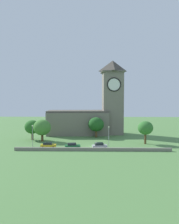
# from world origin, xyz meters

# --- Properties ---
(ground_plane) EXTENTS (200.00, 200.00, 0.00)m
(ground_plane) POSITION_xyz_m (0.00, 15.00, 0.00)
(ground_plane) COLOR #517F42
(church) EXTENTS (32.08, 13.39, 30.30)m
(church) POSITION_xyz_m (-0.45, 25.84, 9.32)
(church) COLOR slate
(church) RESTS_ON ground
(quay_barrier) EXTENTS (44.61, 0.70, 0.94)m
(quay_barrier) POSITION_xyz_m (0.00, -5.54, 0.47)
(quay_barrier) COLOR gray
(quay_barrier) RESTS_ON ground
(car_yellow) EXTENTS (4.66, 2.33, 1.80)m
(car_yellow) POSITION_xyz_m (-13.29, -2.23, 0.91)
(car_yellow) COLOR gold
(car_yellow) RESTS_ON ground
(car_green) EXTENTS (4.74, 2.77, 1.66)m
(car_green) POSITION_xyz_m (-6.00, -2.58, 0.84)
(car_green) COLOR #1E6B38
(car_green) RESTS_ON ground
(car_silver) EXTENTS (4.61, 2.84, 1.89)m
(car_silver) POSITION_xyz_m (2.02, -3.03, 0.95)
(car_silver) COLOR silver
(car_silver) RESTS_ON ground
(streetlamp_west_end) EXTENTS (0.44, 0.44, 6.67)m
(streetlamp_west_end) POSITION_xyz_m (-18.53, -0.14, 4.49)
(streetlamp_west_end) COLOR #9EA0A5
(streetlamp_west_end) RESTS_ON ground
(streetlamp_west_mid) EXTENTS (0.44, 0.44, 6.55)m
(streetlamp_west_mid) POSITION_xyz_m (4.84, -1.33, 4.41)
(streetlamp_west_mid) COLOR #9EA0A5
(streetlamp_west_mid) RESTS_ON ground
(tree_riverside_east) EXTENTS (6.01, 6.01, 7.67)m
(tree_riverside_east) POSITION_xyz_m (1.09, 17.81, 4.93)
(tree_riverside_east) COLOR brown
(tree_riverside_east) RESTS_ON ground
(tree_churchyard) EXTENTS (6.08, 6.08, 7.57)m
(tree_churchyard) POSITION_xyz_m (-17.59, 9.04, 4.81)
(tree_churchyard) COLOR brown
(tree_churchyard) RESTS_ON ground
(tree_riverside_west) EXTENTS (5.40, 5.40, 7.10)m
(tree_riverside_west) POSITION_xyz_m (-21.72, 11.63, 4.63)
(tree_riverside_west) COLOR brown
(tree_riverside_west) RESTS_ON ground
(tree_by_tower) EXTENTS (4.94, 4.94, 7.48)m
(tree_by_tower) POSITION_xyz_m (17.15, 5.28, 5.20)
(tree_by_tower) COLOR brown
(tree_by_tower) RESTS_ON ground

